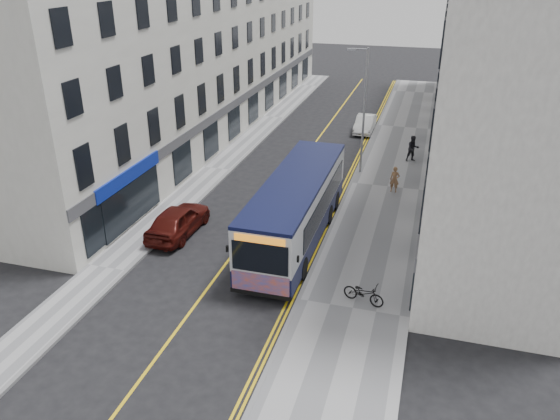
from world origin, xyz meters
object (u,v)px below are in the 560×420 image
Objects in this scene: car_maroon at (178,220)px; streetlamp at (363,108)px; city_bus at (296,207)px; pedestrian_far at (413,149)px; pedestrian_near at (395,180)px; bicycle at (364,293)px; car_white at (365,124)px.

streetlamp is at bearing -122.75° from car_maroon.
city_bus reaches higher than pedestrian_far.
pedestrian_far is (4.82, 13.09, -0.81)m from city_bus.
pedestrian_far reaches higher than pedestrian_near.
city_bus is at bearing -99.28° from streetlamp.
pedestrian_near reaches higher than car_maroon.
city_bus is at bearing -168.49° from car_maroon.
bicycle is 12.00m from pedestrian_near.
streetlamp is at bearing 80.72° from city_bus.
streetlamp is 5.13× the size of pedestrian_near.
bicycle is 10.64m from car_maroon.
streetlamp is 0.70× the size of city_bus.
pedestrian_near is 13.07m from car_maroon.
city_bus is 7.36× the size of pedestrian_near.
bicycle is at bearing -81.82° from car_white.
pedestrian_near is (2.50, -2.74, -3.48)m from streetlamp.
bicycle is 0.39× the size of car_maroon.
pedestrian_near is (4.14, 7.30, -0.92)m from city_bus.
car_white is (-4.15, 6.34, -0.35)m from pedestrian_far.
pedestrian_near is at bearing -73.85° from car_white.
car_white is at bearing 88.02° from city_bus.
pedestrian_far reaches higher than car_maroon.
city_bus reaches higher than car_white.
car_maroon is (-7.57, -11.07, -3.61)m from streetlamp.
car_maroon reaches higher than bicycle.
streetlamp reaches higher than pedestrian_near.
pedestrian_near reaches higher than car_white.
city_bus is at bearing -133.10° from pedestrian_far.
car_maroon is (-6.60, -20.47, 0.12)m from car_white.
bicycle is 0.99× the size of pedestrian_far.
streetlamp is at bearing -83.91° from car_white.
pedestrian_far is 0.45× the size of car_white.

